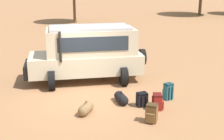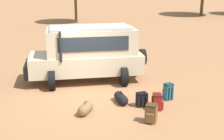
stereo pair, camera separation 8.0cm
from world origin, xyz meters
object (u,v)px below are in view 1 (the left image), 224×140
duffel_bag_low_black_case (121,98)px  backpack_cluster_center (152,113)px  backpack_near_rear_wheel (158,102)px  safari_vehicle (88,52)px  duffel_bag_soft_canvas (86,108)px  backpack_outermost (168,92)px  backpack_beside_front_wheel (142,99)px

duffel_bag_low_black_case → backpack_cluster_center: bearing=-59.6°
backpack_cluster_center → backpack_near_rear_wheel: (0.32, 1.04, -0.02)m
safari_vehicle → duffel_bag_soft_canvas: 3.77m
safari_vehicle → backpack_outermost: bearing=-35.2°
duffel_bag_soft_canvas → backpack_beside_front_wheel: bearing=18.7°
backpack_outermost → duffel_bag_low_black_case: 1.83m
backpack_cluster_center → duffel_bag_soft_canvas: 2.26m
safari_vehicle → backpack_outermost: size_ratio=8.49×
safari_vehicle → duffel_bag_low_black_case: 3.20m
backpack_near_rear_wheel → backpack_cluster_center: bearing=-107.3°
duffel_bag_low_black_case → backpack_outermost: bearing=11.3°
backpack_cluster_center → duffel_bag_soft_canvas: backpack_cluster_center is taller
backpack_cluster_center → backpack_outermost: backpack_outermost is taller
safari_vehicle → backpack_near_rear_wheel: bearing=-49.8°
safari_vehicle → backpack_cluster_center: 4.97m
backpack_beside_front_wheel → backpack_cluster_center: backpack_cluster_center is taller
safari_vehicle → backpack_outermost: (3.22, -2.27, -0.98)m
backpack_near_rear_wheel → backpack_outermost: size_ratio=0.88×
backpack_beside_front_wheel → backpack_outermost: (1.05, 0.66, 0.06)m
backpack_cluster_center → backpack_near_rear_wheel: bearing=72.7°
duffel_bag_soft_canvas → duffel_bag_low_black_case: bearing=38.5°
backpack_outermost → duffel_bag_low_black_case: size_ratio=0.74×
backpack_cluster_center → duffel_bag_soft_canvas: bearing=163.4°
duffel_bag_soft_canvas → backpack_cluster_center: bearing=-16.6°
backpack_beside_front_wheel → duffel_bag_soft_canvas: size_ratio=0.62×
backpack_beside_front_wheel → backpack_cluster_center: size_ratio=0.84×
duffel_bag_low_black_case → duffel_bag_soft_canvas: duffel_bag_low_black_case is taller
safari_vehicle → backpack_cluster_center: size_ratio=8.88×
backpack_near_rear_wheel → backpack_outermost: (0.52, 0.93, 0.04)m
safari_vehicle → duffel_bag_low_black_case: (1.44, -2.63, -1.11)m
backpack_beside_front_wheel → duffel_bag_soft_canvas: 2.07m
duffel_bag_soft_canvas → backpack_outermost: bearing=23.8°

